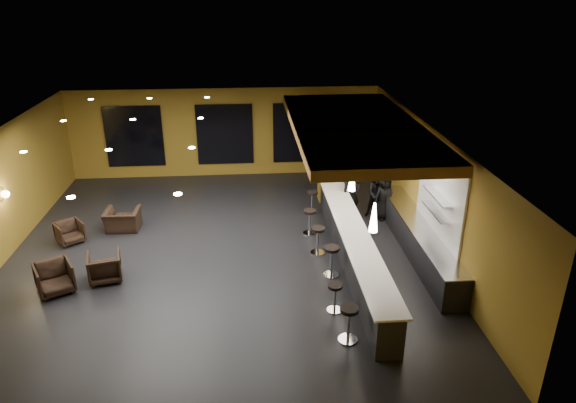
{
  "coord_description": "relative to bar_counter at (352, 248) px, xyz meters",
  "views": [
    {
      "loc": [
        0.86,
        -13.26,
        7.22
      ],
      "look_at": [
        2.0,
        0.5,
        1.3
      ],
      "focal_mm": 32.0,
      "sensor_mm": 36.0,
      "label": 1
    }
  ],
  "objects": [
    {
      "name": "bar_stool_4",
      "position": [
        -0.94,
        1.94,
        0.01
      ],
      "size": [
        0.4,
        0.4,
        0.8
      ],
      "rotation": [
        0.0,
        0.0,
        -0.24
      ],
      "color": "silver",
      "rests_on": "floor"
    },
    {
      "name": "window_left",
      "position": [
        -7.15,
        7.44,
        1.2
      ],
      "size": [
        2.2,
        0.06,
        2.4
      ],
      "primitive_type": "cube",
      "color": "black",
      "rests_on": "wall_back"
    },
    {
      "name": "armchair_d",
      "position": [
        -6.77,
        2.7,
        -0.16
      ],
      "size": [
        1.07,
        0.94,
        0.68
      ],
      "primitive_type": "imported",
      "rotation": [
        0.0,
        0.0,
        3.11
      ],
      "color": "black",
      "rests_on": "floor"
    },
    {
      "name": "armchair_b",
      "position": [
        -6.6,
        -0.28,
        -0.12
      ],
      "size": [
        0.99,
        1.01,
        0.76
      ],
      "primitive_type": "imported",
      "rotation": [
        0.0,
        0.0,
        3.38
      ],
      "color": "black",
      "rests_on": "floor"
    },
    {
      "name": "bar_stool_5",
      "position": [
        -0.67,
        3.51,
        -0.01
      ],
      "size": [
        0.39,
        0.39,
        0.76
      ],
      "rotation": [
        0.0,
        0.0,
        -0.39
      ],
      "color": "silver",
      "rests_on": "floor"
    },
    {
      "name": "wall_right",
      "position": [
        2.4,
        1.0,
        1.25
      ],
      "size": [
        0.1,
        13.0,
        3.5
      ],
      "primitive_type": "cube",
      "color": "olive",
      "rests_on": "floor"
    },
    {
      "name": "armchair_a",
      "position": [
        -7.72,
        -0.76,
        -0.11
      ],
      "size": [
        1.16,
        1.17,
        0.79
      ],
      "primitive_type": "imported",
      "rotation": [
        0.0,
        0.0,
        0.51
      ],
      "color": "black",
      "rests_on": "floor"
    },
    {
      "name": "bar_counter",
      "position": [
        0.0,
        0.0,
        0.0
      ],
      "size": [
        0.6,
        8.0,
        1.0
      ],
      "primitive_type": "cube",
      "color": "black",
      "rests_on": "floor"
    },
    {
      "name": "pendant_1",
      "position": [
        0.0,
        0.5,
        1.85
      ],
      "size": [
        0.2,
        0.2,
        0.7
      ],
      "primitive_type": "cone",
      "color": "white",
      "rests_on": "wood_soffit"
    },
    {
      "name": "bar_top",
      "position": [
        0.0,
        0.0,
        0.52
      ],
      "size": [
        0.78,
        8.1,
        0.05
      ],
      "primitive_type": "cube",
      "color": "white",
      "rests_on": "bar_counter"
    },
    {
      "name": "wall_shelf_lower",
      "position": [
        2.17,
        -0.2,
        1.1
      ],
      "size": [
        0.3,
        1.5,
        0.03
      ],
      "primitive_type": "cube",
      "color": "silver",
      "rests_on": "wall_right"
    },
    {
      "name": "armchair_c",
      "position": [
        -8.17,
        1.95,
        -0.17
      ],
      "size": [
        1.0,
        1.0,
        0.66
      ],
      "primitive_type": "imported",
      "rotation": [
        0.0,
        0.0,
        0.65
      ],
      "color": "black",
      "rests_on": "floor"
    },
    {
      "name": "prep_top",
      "position": [
        2.0,
        0.5,
        0.39
      ],
      "size": [
        0.72,
        6.0,
        0.03
      ],
      "primitive_type": "cube",
      "color": "silver",
      "rests_on": "prep_counter"
    },
    {
      "name": "bar_stool_3",
      "position": [
        -0.86,
        0.68,
        0.02
      ],
      "size": [
        0.41,
        0.41,
        0.82
      ],
      "rotation": [
        0.0,
        0.0,
        -0.23
      ],
      "color": "silver",
      "rests_on": "floor"
    },
    {
      "name": "pendant_0",
      "position": [
        0.0,
        -2.0,
        1.85
      ],
      "size": [
        0.2,
        0.2,
        0.7
      ],
      "primitive_type": "cone",
      "color": "white",
      "rests_on": "wood_soffit"
    },
    {
      "name": "ceiling",
      "position": [
        -3.65,
        1.0,
        3.05
      ],
      "size": [
        12.0,
        13.0,
        0.1
      ],
      "primitive_type": "cube",
      "color": "black"
    },
    {
      "name": "wood_soffit",
      "position": [
        0.35,
        2.0,
        2.86
      ],
      "size": [
        3.6,
        8.0,
        0.28
      ],
      "primitive_type": "cube",
      "color": "olive",
      "rests_on": "ceiling"
    },
    {
      "name": "bar_stool_0",
      "position": [
        -0.73,
        -3.27,
        0.04
      ],
      "size": [
        0.43,
        0.43,
        0.85
      ],
      "rotation": [
        0.0,
        0.0,
        0.2
      ],
      "color": "silver",
      "rests_on": "floor"
    },
    {
      "name": "bar_stool_2",
      "position": [
        -0.67,
        -0.56,
        0.04
      ],
      "size": [
        0.43,
        0.43,
        0.85
      ],
      "rotation": [
        0.0,
        0.0,
        -0.14
      ],
      "color": "silver",
      "rests_on": "floor"
    },
    {
      "name": "floor",
      "position": [
        -3.65,
        1.0,
        -0.55
      ],
      "size": [
        12.0,
        13.0,
        0.1
      ],
      "primitive_type": "cube",
      "color": "black",
      "rests_on": "ground"
    },
    {
      "name": "pendant_2",
      "position": [
        0.0,
        3.0,
        1.85
      ],
      "size": [
        0.2,
        0.2,
        0.7
      ],
      "primitive_type": "cone",
      "color": "white",
      "rests_on": "wood_soffit"
    },
    {
      "name": "prep_counter",
      "position": [
        2.0,
        0.5,
        -0.07
      ],
      "size": [
        0.7,
        6.0,
        0.86
      ],
      "primitive_type": "cube",
      "color": "black",
      "rests_on": "floor"
    },
    {
      "name": "wall_sconce",
      "position": [
        -9.53,
        1.5,
        1.3
      ],
      "size": [
        0.22,
        0.22,
        0.22
      ],
      "primitive_type": "sphere",
      "color": "#FFE5B2",
      "rests_on": "wall_left"
    },
    {
      "name": "column",
      "position": [
        0.0,
        4.6,
        1.25
      ],
      "size": [
        0.6,
        0.6,
        3.5
      ],
      "primitive_type": "cube",
      "color": "olive",
      "rests_on": "floor"
    },
    {
      "name": "window_center",
      "position": [
        -3.65,
        7.44,
        1.2
      ],
      "size": [
        2.2,
        0.06,
        2.4
      ],
      "primitive_type": "cube",
      "color": "black",
      "rests_on": "wall_back"
    },
    {
      "name": "wall_front",
      "position": [
        -3.65,
        -5.55,
        1.25
      ],
      "size": [
        12.0,
        0.1,
        3.5
      ],
      "primitive_type": "cube",
      "color": "olive",
      "rests_on": "floor"
    },
    {
      "name": "staff_b",
      "position": [
        1.44,
        3.04,
        0.3
      ],
      "size": [
        0.85,
        0.7,
        1.61
      ],
      "primitive_type": "imported",
      "rotation": [
        0.0,
        0.0,
        -0.12
      ],
      "color": "black",
      "rests_on": "floor"
    },
    {
      "name": "wall_back",
      "position": [
        -3.65,
        7.55,
        1.25
      ],
      "size": [
        12.0,
        0.1,
        3.5
      ],
      "primitive_type": "cube",
      "color": "olive",
      "rests_on": "floor"
    },
    {
      "name": "wall_shelf_upper",
      "position": [
        2.17,
        -0.2,
        1.55
      ],
      "size": [
        0.3,
        1.5,
        0.03
      ],
      "primitive_type": "cube",
      "color": "silver",
      "rests_on": "wall_right"
    },
    {
      "name": "staff_c",
      "position": [
        1.6,
        2.84,
        0.27
      ],
      "size": [
        0.88,
        0.74,
        1.53
      ],
      "primitive_type": "imported",
      "rotation": [
        0.0,
        0.0,
        0.39
      ],
      "color": "black",
      "rests_on": "floor"
    },
    {
      "name": "tile_backsplash",
      "position": [
        2.31,
        0.0,
        1.5
      ],
      "size": [
        0.06,
        3.2,
        2.4
      ],
      "primitive_type": "cube",
      "color": "white",
      "rests_on": "wall_right"
    },
    {
      "name": "bar_stool_1",
      "position": [
        -0.84,
        -2.16,
        -0.04
      ],
      "size": [
        0.36,
        0.36,
        0.72
      ],
      "rotation": [
        0.0,
        0.0,
        -0.0
      ],
      "color": "silver",
      "rests_on": "floor"
    },
    {
      "name": "window_right",
      "position": [
        -0.65,
        7.44,
        1.2
      ],
      "size": [
        2.2,
        0.06,
        2.4
      ],
      "primitive_type": "cube",
      "color": "black",
      "rests_on": "wall_back"
    },
    {
      "name": "staff_a",
      "position": [
        0.5,
        2.82,
        0.43
      ],
      "size": [
        0.8,
        0.68,
        1.85
      ],
      "primitive_type": "imported",
      "rotation": [
        0.0,
        0.0,
        0.41
      ],
      "color": "black",
      "rests_on": "floor"
    }
  ]
}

